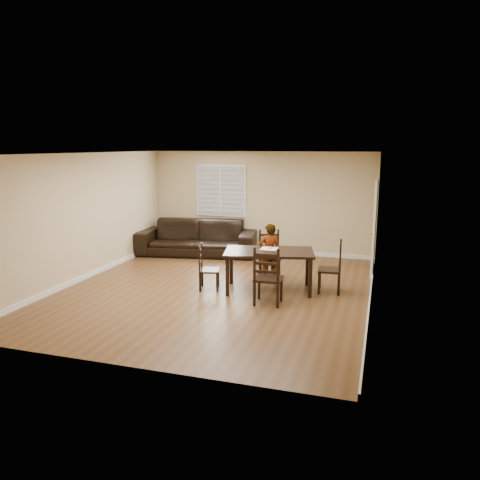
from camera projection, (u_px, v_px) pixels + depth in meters
name	position (u px, v px, depth m)	size (l,w,h in m)	color
ground	(216.00, 289.00, 9.43)	(7.00, 7.00, 0.00)	brown
room	(220.00, 199.00, 9.23)	(6.04, 7.04, 2.72)	tan
dining_table	(269.00, 255.00, 9.22)	(1.91, 1.34, 0.81)	black
chair_near	(269.00, 255.00, 10.35)	(0.57, 0.55, 1.03)	black
chair_far	(267.00, 279.00, 8.37)	(0.51, 0.48, 1.09)	black
chair_left	(204.00, 269.00, 9.38)	(0.48, 0.50, 0.91)	black
chair_right	(336.00, 269.00, 9.16)	(0.47, 0.50, 1.04)	black
child	(269.00, 253.00, 9.86)	(0.46, 0.30, 1.25)	gray
napkin	(269.00, 249.00, 9.40)	(0.32, 0.32, 0.00)	beige
donut	(270.00, 248.00, 9.39)	(0.09, 0.09, 0.03)	gold
sofa	(197.00, 238.00, 12.40)	(3.09, 1.21, 0.90)	black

